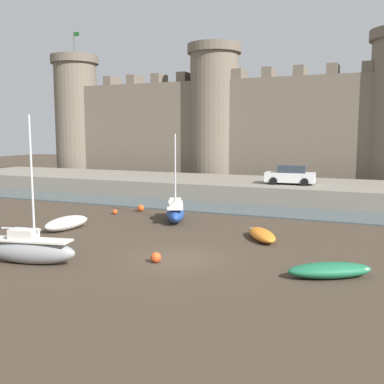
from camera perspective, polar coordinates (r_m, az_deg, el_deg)
name	(u,v)px	position (r m, az deg, el deg)	size (l,w,h in m)	color
ground_plane	(179,259)	(21.12, -1.68, -8.44)	(160.00, 160.00, 0.00)	#423528
water_channel	(256,211)	(33.87, 8.18, -2.36)	(80.00, 4.50, 0.10)	#47565B
quay_road	(278,190)	(40.74, 10.83, 0.25)	(70.00, 10.00, 1.51)	gray
castle	(299,122)	(49.88, 13.39, 8.63)	(64.11, 6.11, 18.71)	#706354
sailboat_foreground_left	(175,212)	(29.68, -2.12, -2.49)	(2.79, 4.24, 5.76)	#234793
rowboat_near_channel_right	(67,223)	(28.21, -15.63, -3.79)	(1.60, 3.43, 0.80)	silver
sailboat_midflat_left	(30,249)	(21.42, -19.84, -6.82)	(4.38, 1.89, 6.59)	gray
rowboat_midflat_right	(330,270)	(19.17, 17.10, -9.43)	(3.60, 2.70, 0.62)	#1E6B47
rowboat_midflat_centre	(262,235)	(24.90, 8.89, -5.36)	(2.60, 3.30, 0.57)	orange
mooring_buoy_mid_mud	(115,212)	(32.73, -9.76, -2.50)	(0.36, 0.36, 0.36)	#E04C1E
mooring_buoy_near_shore	(141,208)	(33.67, -6.50, -2.03)	(0.51, 0.51, 0.51)	#E04C1E
mooring_buoy_off_centre	(156,257)	(20.48, -4.61, -8.29)	(0.48, 0.48, 0.48)	#E04C1E
car_quay_west	(291,175)	(38.69, 12.41, 2.11)	(4.22, 2.11, 1.62)	silver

